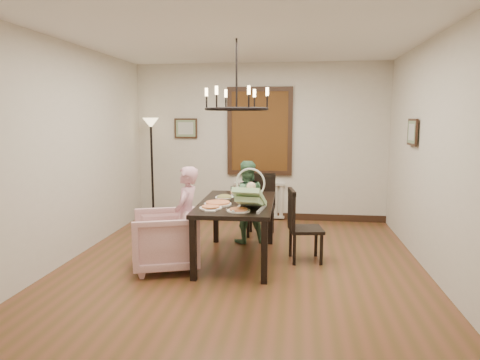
% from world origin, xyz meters
% --- Properties ---
extents(room_shell, '(4.51, 5.00, 2.81)m').
position_xyz_m(room_shell, '(0.00, 0.37, 1.40)').
color(room_shell, brown).
rests_on(room_shell, ground).
extents(dining_table, '(0.96, 1.67, 0.77)m').
position_xyz_m(dining_table, '(-0.09, 0.17, 0.69)').
color(dining_table, black).
rests_on(dining_table, room_shell).
extents(chair_far, '(0.44, 0.44, 0.98)m').
position_xyz_m(chair_far, '(0.12, 1.39, 0.49)').
color(chair_far, black).
rests_on(chair_far, room_shell).
extents(chair_right, '(0.48, 0.48, 0.95)m').
position_xyz_m(chair_right, '(0.80, 0.26, 0.47)').
color(chair_right, black).
rests_on(chair_right, room_shell).
extents(armchair, '(0.99, 0.98, 0.72)m').
position_xyz_m(armchair, '(-0.91, -0.27, 0.36)').
color(armchair, beige).
rests_on(armchair, room_shell).
extents(elderly_woman, '(0.27, 0.39, 1.04)m').
position_xyz_m(elderly_woman, '(-0.68, -0.11, 0.52)').
color(elderly_woman, '#D395A5').
rests_on(elderly_woman, room_shell).
extents(seated_man, '(0.58, 0.51, 1.01)m').
position_xyz_m(seated_man, '(-0.07, 1.00, 0.51)').
color(seated_man, '#467650').
rests_on(seated_man, room_shell).
extents(baby_bouncer, '(0.44, 0.56, 0.34)m').
position_xyz_m(baby_bouncer, '(0.13, -0.27, 0.94)').
color(baby_bouncer, '#B8EDA3').
rests_on(baby_bouncer, dining_table).
extents(salad_bowl, '(0.28, 0.28, 0.07)m').
position_xyz_m(salad_bowl, '(-0.26, 0.21, 0.81)').
color(salad_bowl, white).
rests_on(salad_bowl, dining_table).
extents(pizza_platter, '(0.34, 0.34, 0.04)m').
position_xyz_m(pizza_platter, '(-0.30, -0.06, 0.79)').
color(pizza_platter, tan).
rests_on(pizza_platter, dining_table).
extents(drinking_glass, '(0.07, 0.07, 0.14)m').
position_xyz_m(drinking_glass, '(0.04, 0.08, 0.84)').
color(drinking_glass, silver).
rests_on(drinking_glass, dining_table).
extents(window_blinds, '(1.00, 0.03, 1.40)m').
position_xyz_m(window_blinds, '(0.00, 2.46, 1.60)').
color(window_blinds, '#583211').
rests_on(window_blinds, room_shell).
extents(radiator, '(0.92, 0.12, 0.62)m').
position_xyz_m(radiator, '(0.00, 2.48, 0.35)').
color(radiator, silver).
rests_on(radiator, room_shell).
extents(picture_back, '(0.42, 0.03, 0.36)m').
position_xyz_m(picture_back, '(-1.35, 2.47, 1.65)').
color(picture_back, black).
rests_on(picture_back, room_shell).
extents(picture_right, '(0.03, 0.42, 0.36)m').
position_xyz_m(picture_right, '(2.21, 0.90, 1.65)').
color(picture_right, black).
rests_on(picture_right, room_shell).
extents(floor_lamp, '(0.30, 0.30, 1.80)m').
position_xyz_m(floor_lamp, '(-1.90, 2.15, 0.90)').
color(floor_lamp, black).
rests_on(floor_lamp, room_shell).
extents(chandelier, '(0.80, 0.80, 0.04)m').
position_xyz_m(chandelier, '(-0.09, 0.17, 1.95)').
color(chandelier, black).
rests_on(chandelier, room_shell).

